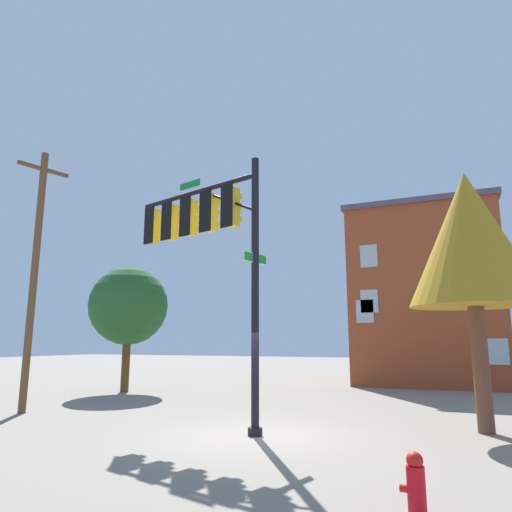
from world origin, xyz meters
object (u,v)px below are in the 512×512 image
object	(u,v)px
brick_building	(425,295)
utility_pole	(34,271)
tree_mid	(470,239)
tree_far	(129,306)
fire_hydrant	(416,485)
signal_pole_assembly	(204,232)

from	to	relation	value
brick_building	utility_pole	bearing A→B (deg)	53.62
tree_mid	brick_building	xyz separation A→B (m)	(1.89, -13.72, -0.14)
tree_mid	utility_pole	bearing A→B (deg)	9.19
tree_far	fire_hydrant	bearing A→B (deg)	141.14
fire_hydrant	signal_pole_assembly	bearing A→B (deg)	-38.11
fire_hydrant	utility_pole	bearing A→B (deg)	-19.71
utility_pole	tree_mid	size ratio (longest dim) A/B	1.29
fire_hydrant	brick_building	bearing A→B (deg)	-88.01
signal_pole_assembly	tree_mid	size ratio (longest dim) A/B	1.04
signal_pole_assembly	fire_hydrant	xyz separation A→B (m)	(-5.94, 4.66, -5.05)
signal_pole_assembly	tree_mid	distance (m)	7.42
signal_pole_assembly	tree_far	distance (m)	10.05
utility_pole	brick_building	xyz separation A→B (m)	(-11.73, -15.93, 0.22)
tree_far	signal_pole_assembly	bearing A→B (deg)	140.56
signal_pole_assembly	tree_mid	world-z (taller)	signal_pole_assembly
signal_pole_assembly	fire_hydrant	world-z (taller)	signal_pole_assembly
signal_pole_assembly	utility_pole	distance (m)	6.55
utility_pole	fire_hydrant	bearing A→B (deg)	160.29
utility_pole	brick_building	world-z (taller)	brick_building
utility_pole	tree_far	world-z (taller)	utility_pole
signal_pole_assembly	fire_hydrant	size ratio (longest dim) A/B	8.68
tree_mid	tree_far	bearing A→B (deg)	-16.24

